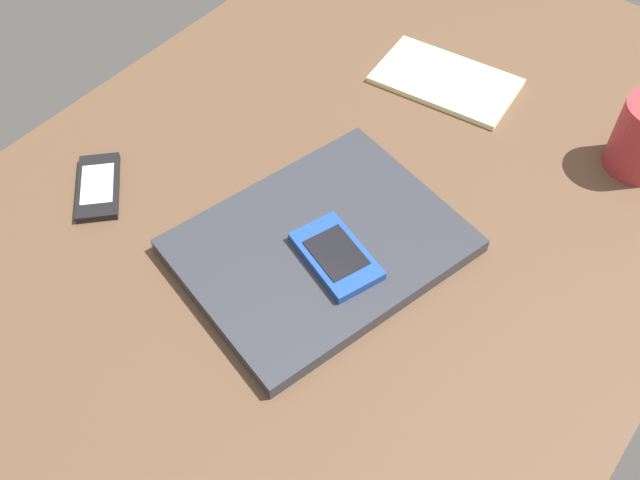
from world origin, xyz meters
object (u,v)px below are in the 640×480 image
at_px(cell_phone_on_desk, 98,187).
at_px(notepad, 446,81).
at_px(cell_phone_on_laptop, 336,256).
at_px(laptop_closed, 320,246).

relative_size(cell_phone_on_desk, notepad, 0.57).
xyz_separation_m(cell_phone_on_laptop, notepad, (0.35, 0.08, -0.02)).
bearing_deg(cell_phone_on_desk, laptop_closed, -70.81).
xyz_separation_m(laptop_closed, notepad, (0.34, 0.05, -0.01)).
height_order(laptop_closed, notepad, laptop_closed).
bearing_deg(laptop_closed, cell_phone_on_laptop, -93.29).
relative_size(laptop_closed, cell_phone_on_desk, 2.76).
xyz_separation_m(cell_phone_on_laptop, cell_phone_on_desk, (-0.09, 0.30, -0.02)).
relative_size(laptop_closed, notepad, 1.58).
bearing_deg(cell_phone_on_laptop, notepad, 12.16).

